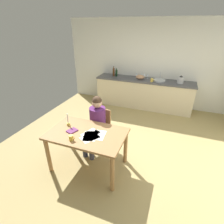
{
  "coord_description": "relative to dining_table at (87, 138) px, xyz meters",
  "views": [
    {
      "loc": [
        0.9,
        -2.96,
        2.42
      ],
      "look_at": [
        -0.19,
        -0.07,
        0.85
      ],
      "focal_mm": 27.94,
      "sensor_mm": 36.0,
      "label": 1
    }
  ],
  "objects": [
    {
      "name": "coffee_mug",
      "position": [
        -0.13,
        -0.27,
        0.15
      ],
      "size": [
        0.11,
        0.07,
        0.09
      ],
      "color": "#F2CC4C",
      "rests_on": "dining_table"
    },
    {
      "name": "bottle_vinegar",
      "position": [
        -0.54,
        3.05,
        0.37
      ],
      "size": [
        0.07,
        0.07,
        0.25
      ],
      "color": "black",
      "rests_on": "kitchen_counter"
    },
    {
      "name": "sink_unit",
      "position": [
        0.83,
        3.01,
        0.29
      ],
      "size": [
        0.36,
        0.36,
        0.24
      ],
      "color": "#B2B7BC",
      "rests_on": "kitchen_counter"
    },
    {
      "name": "candlestick",
      "position": [
        -0.43,
        0.1,
        0.17
      ],
      "size": [
        0.06,
        0.06,
        0.24
      ],
      "color": "gold",
      "rests_on": "dining_table"
    },
    {
      "name": "dining_table",
      "position": [
        0.0,
        0.0,
        0.0
      ],
      "size": [
        1.32,
        0.83,
        0.75
      ],
      "color": "#9E7042",
      "rests_on": "ground"
    },
    {
      "name": "wine_glass_back_right",
      "position": [
        0.1,
        3.16,
        0.37
      ],
      "size": [
        0.07,
        0.07,
        0.15
      ],
      "color": "silver",
      "rests_on": "kitchen_counter"
    },
    {
      "name": "chair_at_table",
      "position": [
        -0.05,
        0.66,
        -0.16
      ],
      "size": [
        0.45,
        0.45,
        0.85
      ],
      "color": "#9E7042",
      "rests_on": "ground"
    },
    {
      "name": "paper_letter",
      "position": [
        0.11,
        -0.1,
        0.11
      ],
      "size": [
        0.33,
        0.36,
        0.0
      ],
      "primitive_type": "cube",
      "rotation": [
        0.0,
        0.0,
        -0.56
      ],
      "color": "white",
      "rests_on": "dining_table"
    },
    {
      "name": "wine_glass_near_sink",
      "position": [
        0.45,
        3.16,
        0.37
      ],
      "size": [
        0.07,
        0.07,
        0.15
      ],
      "color": "silver",
      "rests_on": "kitchen_counter"
    },
    {
      "name": "paper_envelope",
      "position": [
        0.07,
        0.0,
        0.11
      ],
      "size": [
        0.3,
        0.35,
        0.0
      ],
      "primitive_type": "cube",
      "rotation": [
        0.0,
        0.0,
        -0.37
      ],
      "color": "white",
      "rests_on": "dining_table"
    },
    {
      "name": "person_seated",
      "position": [
        -0.07,
        0.51,
        0.04
      ],
      "size": [
        0.38,
        0.62,
        1.19
      ],
      "color": "#592666",
      "rests_on": "ground"
    },
    {
      "name": "paper_receipt",
      "position": [
        0.22,
        0.01,
        0.11
      ],
      "size": [
        0.25,
        0.32,
        0.0
      ],
      "primitive_type": "cube",
      "rotation": [
        0.0,
        0.0,
        0.14
      ],
      "color": "white",
      "rests_on": "dining_table"
    },
    {
      "name": "mixing_bowl",
      "position": [
        0.24,
        3.03,
        0.32
      ],
      "size": [
        0.27,
        0.27,
        0.12
      ],
      "primitive_type": "ellipsoid",
      "color": "tan",
      "rests_on": "kitchen_counter"
    },
    {
      "name": "stovetop_kettle",
      "position": [
        1.41,
        3.01,
        0.36
      ],
      "size": [
        0.18,
        0.18,
        0.22
      ],
      "color": "#B7BABF",
      "rests_on": "kitchen_counter"
    },
    {
      "name": "wine_glass_back_left",
      "position": [
        0.27,
        3.16,
        0.37
      ],
      "size": [
        0.07,
        0.07,
        0.15
      ],
      "color": "silver",
      "rests_on": "kitchen_counter"
    },
    {
      "name": "ground_plane",
      "position": [
        0.39,
        0.77,
        -0.66
      ],
      "size": [
        5.2,
        5.2,
        0.04
      ],
      "primitive_type": "cube",
      "color": "tan"
    },
    {
      "name": "wine_glass_by_kettle",
      "position": [
        0.34,
        3.16,
        0.37
      ],
      "size": [
        0.07,
        0.07,
        0.15
      ],
      "color": "silver",
      "rests_on": "kitchen_counter"
    },
    {
      "name": "book_magazine",
      "position": [
        -0.26,
        -0.04,
        0.12
      ],
      "size": [
        0.19,
        0.21,
        0.02
      ],
      "primitive_type": "cube",
      "rotation": [
        0.0,
        0.0,
        -0.35
      ],
      "color": "#6A3063",
      "rests_on": "dining_table"
    },
    {
      "name": "paper_bill",
      "position": [
        0.1,
        -0.07,
        0.11
      ],
      "size": [
        0.29,
        0.35,
        0.0
      ],
      "primitive_type": "cube",
      "rotation": [
        0.0,
        0.0,
        0.32
      ],
      "color": "white",
      "rests_on": "dining_table"
    },
    {
      "name": "kitchen_counter",
      "position": [
        0.39,
        3.01,
        -0.18
      ],
      "size": [
        2.96,
        0.64,
        0.9
      ],
      "color": "beige",
      "rests_on": "ground"
    },
    {
      "name": "bottle_oil",
      "position": [
        -0.63,
        3.06,
        0.39
      ],
      "size": [
        0.07,
        0.07,
        0.3
      ],
      "color": "#593319",
      "rests_on": "kitchen_counter"
    },
    {
      "name": "teacup_on_counter",
      "position": [
        0.63,
        2.86,
        0.31
      ],
      "size": [
        0.11,
        0.07,
        0.1
      ],
      "color": "#F2CC4C",
      "rests_on": "kitchen_counter"
    },
    {
      "name": "wall_back",
      "position": [
        0.39,
        3.37,
        0.66
      ],
      "size": [
        5.2,
        0.12,
        2.6
      ],
      "primitive_type": "cube",
      "color": "silver",
      "rests_on": "ground"
    }
  ]
}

